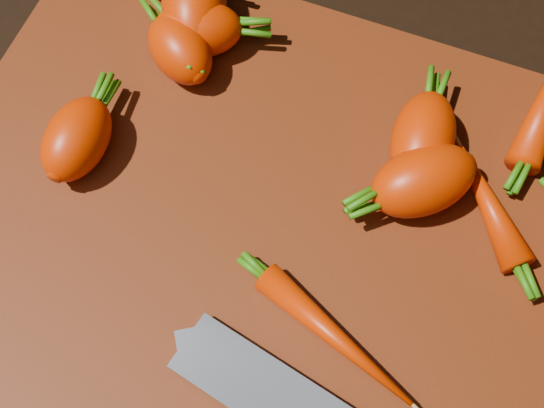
% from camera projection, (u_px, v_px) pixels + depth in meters
% --- Properties ---
extents(ground, '(2.00, 2.00, 0.01)m').
position_uv_depth(ground, '(267.00, 235.00, 0.56)').
color(ground, black).
extents(cutting_board, '(0.50, 0.40, 0.01)m').
position_uv_depth(cutting_board, '(267.00, 229.00, 0.55)').
color(cutting_board, maroon).
rests_on(cutting_board, ground).
extents(carrot_0, '(0.08, 0.07, 0.04)m').
position_uv_depth(carrot_0, '(198.00, 29.00, 0.59)').
color(carrot_0, red).
rests_on(carrot_0, cutting_board).
extents(carrot_1, '(0.08, 0.07, 0.04)m').
position_uv_depth(carrot_1, '(180.00, 49.00, 0.58)').
color(carrot_1, red).
rests_on(carrot_1, cutting_board).
extents(carrot_2, '(0.08, 0.10, 0.05)m').
position_uv_depth(carrot_2, '(194.00, 3.00, 0.59)').
color(carrot_2, red).
rests_on(carrot_2, cutting_board).
extents(carrot_3, '(0.05, 0.08, 0.05)m').
position_uv_depth(carrot_3, '(423.00, 139.00, 0.55)').
color(carrot_3, red).
rests_on(carrot_3, cutting_board).
extents(carrot_4, '(0.09, 0.09, 0.05)m').
position_uv_depth(carrot_4, '(423.00, 181.00, 0.53)').
color(carrot_4, red).
rests_on(carrot_4, cutting_board).
extents(carrot_8, '(0.13, 0.07, 0.02)m').
position_uv_depth(carrot_8, '(336.00, 338.00, 0.50)').
color(carrot_8, red).
rests_on(carrot_8, cutting_board).
extents(carrot_9, '(0.08, 0.09, 0.03)m').
position_uv_depth(carrot_9, '(489.00, 205.00, 0.54)').
color(carrot_9, red).
rests_on(carrot_9, cutting_board).
extents(carrot_10, '(0.04, 0.07, 0.04)m').
position_uv_depth(carrot_10, '(77.00, 139.00, 0.55)').
color(carrot_10, red).
rests_on(carrot_10, cutting_board).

